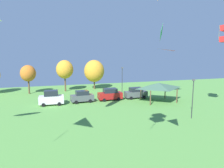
# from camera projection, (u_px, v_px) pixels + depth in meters

# --- Properties ---
(kite_flying_5) EXTENTS (1.75, 2.69, 3.15)m
(kite_flying_5) POSITION_uv_depth(u_px,v_px,m) (161.00, 32.00, 34.63)
(kite_flying_5) COLOR green
(kite_flying_6) EXTENTS (2.31, 2.54, 0.22)m
(kite_flying_6) POSITION_uv_depth(u_px,v_px,m) (156.00, 57.00, 16.37)
(kite_flying_6) COLOR #E54C93
(parked_car_leftmost) EXTENTS (4.29, 2.06, 2.63)m
(parked_car_leftmost) POSITION_uv_depth(u_px,v_px,m) (51.00, 98.00, 35.16)
(parked_car_leftmost) COLOR silver
(parked_car_leftmost) RESTS_ON ground
(parked_car_second_from_left) EXTENTS (4.33, 2.22, 2.21)m
(parked_car_second_from_left) POSITION_uv_depth(u_px,v_px,m) (82.00, 97.00, 37.16)
(parked_car_second_from_left) COLOR #4C5156
(parked_car_second_from_left) RESTS_ON ground
(parked_car_third_from_left) EXTENTS (4.69, 2.18, 2.34)m
(parked_car_third_from_left) POSITION_uv_depth(u_px,v_px,m) (110.00, 94.00, 38.89)
(parked_car_third_from_left) COLOR maroon
(parked_car_third_from_left) RESTS_ON ground
(parked_car_rightmost_in_row) EXTENTS (4.63, 2.07, 2.22)m
(parked_car_rightmost_in_row) POSITION_uv_depth(u_px,v_px,m) (136.00, 93.00, 40.53)
(parked_car_rightmost_in_row) COLOR #4C5156
(parked_car_rightmost_in_row) RESTS_ON ground
(park_pavilion) EXTENTS (6.94, 5.23, 3.60)m
(park_pavilion) POSITION_uv_depth(u_px,v_px,m) (159.00, 86.00, 37.46)
(park_pavilion) COLOR brown
(park_pavilion) RESTS_ON ground
(light_post_0) EXTENTS (0.36, 0.20, 5.58)m
(light_post_0) POSITION_uv_depth(u_px,v_px,m) (193.00, 96.00, 27.58)
(light_post_0) COLOR #2D2D33
(light_post_0) RESTS_ON ground
(light_post_1) EXTENTS (0.36, 0.20, 6.42)m
(light_post_1) POSITION_uv_depth(u_px,v_px,m) (122.00, 81.00, 39.14)
(light_post_1) COLOR #2D2D33
(light_post_1) RESTS_ON ground
(treeline_tree_1) EXTENTS (3.37, 3.37, 6.51)m
(treeline_tree_1) POSITION_uv_depth(u_px,v_px,m) (28.00, 73.00, 44.56)
(treeline_tree_1) COLOR brown
(treeline_tree_1) RESTS_ON ground
(treeline_tree_2) EXTENTS (4.02, 4.02, 7.50)m
(treeline_tree_2) POSITION_uv_depth(u_px,v_px,m) (65.00, 70.00, 47.46)
(treeline_tree_2) COLOR brown
(treeline_tree_2) RESTS_ON ground
(treeline_tree_3) EXTENTS (5.07, 5.07, 7.43)m
(treeline_tree_3) POSITION_uv_depth(u_px,v_px,m) (94.00, 71.00, 50.50)
(treeline_tree_3) COLOR brown
(treeline_tree_3) RESTS_ON ground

